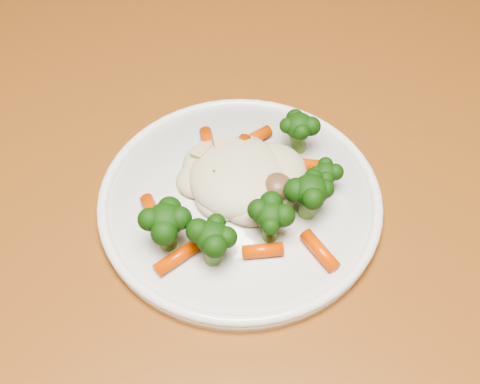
{
  "coord_description": "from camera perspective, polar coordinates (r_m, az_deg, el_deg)",
  "views": [
    {
      "loc": [
        0.0,
        -0.15,
        1.19
      ],
      "look_at": [
        0.0,
        0.19,
        0.77
      ],
      "focal_mm": 45.0,
      "sensor_mm": 36.0,
      "label": 1
    }
  ],
  "objects": [
    {
      "name": "plate",
      "position": [
        0.55,
        0.0,
        -0.89
      ],
      "size": [
        0.26,
        0.26,
        0.01
      ],
      "primitive_type": "cylinder",
      "color": "white",
      "rests_on": "dining_table"
    },
    {
      "name": "dining_table",
      "position": [
        0.69,
        4.41,
        -2.18
      ],
      "size": [
        1.24,
        1.0,
        0.75
      ],
      "rotation": [
        0.0,
        0.0,
        0.28
      ],
      "color": "brown",
      "rests_on": "ground"
    },
    {
      "name": "meal",
      "position": [
        0.53,
        0.69,
        0.57
      ],
      "size": [
        0.18,
        0.17,
        0.04
      ],
      "color": "beige",
      "rests_on": "plate"
    }
  ]
}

